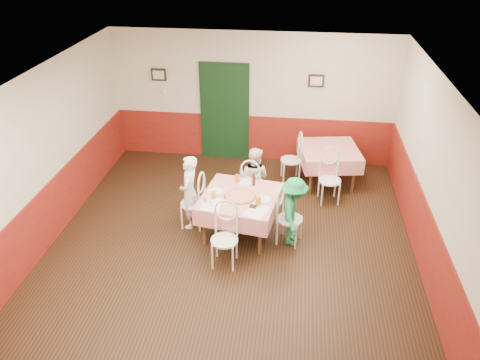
# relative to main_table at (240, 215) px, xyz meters

# --- Properties ---
(floor) EXTENTS (7.00, 7.00, 0.00)m
(floor) POSITION_rel_main_table_xyz_m (-0.10, -0.59, -0.38)
(floor) COLOR black
(floor) RESTS_ON ground
(ceiling) EXTENTS (7.00, 7.00, 0.00)m
(ceiling) POSITION_rel_main_table_xyz_m (-0.10, -0.59, 2.42)
(ceiling) COLOR white
(ceiling) RESTS_ON back_wall
(back_wall) EXTENTS (6.00, 0.10, 2.80)m
(back_wall) POSITION_rel_main_table_xyz_m (-0.10, 2.91, 1.02)
(back_wall) COLOR beige
(back_wall) RESTS_ON ground
(left_wall) EXTENTS (0.10, 7.00, 2.80)m
(left_wall) POSITION_rel_main_table_xyz_m (-3.10, -0.59, 1.02)
(left_wall) COLOR beige
(left_wall) RESTS_ON ground
(right_wall) EXTENTS (0.10, 7.00, 2.80)m
(right_wall) POSITION_rel_main_table_xyz_m (2.90, -0.59, 1.02)
(right_wall) COLOR beige
(right_wall) RESTS_ON ground
(wainscot_back) EXTENTS (6.00, 0.03, 1.00)m
(wainscot_back) POSITION_rel_main_table_xyz_m (-0.10, 2.90, 0.12)
(wainscot_back) COLOR maroon
(wainscot_back) RESTS_ON ground
(wainscot_left) EXTENTS (0.03, 7.00, 1.00)m
(wainscot_left) POSITION_rel_main_table_xyz_m (-3.09, -0.59, 0.12)
(wainscot_left) COLOR maroon
(wainscot_left) RESTS_ON ground
(wainscot_right) EXTENTS (0.03, 7.00, 1.00)m
(wainscot_right) POSITION_rel_main_table_xyz_m (2.88, -0.59, 0.12)
(wainscot_right) COLOR maroon
(wainscot_right) RESTS_ON ground
(door) EXTENTS (0.96, 0.06, 2.10)m
(door) POSITION_rel_main_table_xyz_m (-0.70, 2.86, 0.68)
(door) COLOR black
(door) RESTS_ON ground
(picture_left) EXTENTS (0.32, 0.03, 0.26)m
(picture_left) POSITION_rel_main_table_xyz_m (-2.10, 2.86, 1.48)
(picture_left) COLOR black
(picture_left) RESTS_ON back_wall
(picture_right) EXTENTS (0.32, 0.03, 0.26)m
(picture_right) POSITION_rel_main_table_xyz_m (1.20, 2.86, 1.48)
(picture_right) COLOR black
(picture_right) RESTS_ON back_wall
(thermostat) EXTENTS (0.10, 0.03, 0.10)m
(thermostat) POSITION_rel_main_table_xyz_m (-2.00, 2.86, 1.12)
(thermostat) COLOR white
(thermostat) RESTS_ON back_wall
(main_table) EXTENTS (1.40, 1.40, 0.77)m
(main_table) POSITION_rel_main_table_xyz_m (0.00, 0.00, 0.00)
(main_table) COLOR red
(main_table) RESTS_ON ground
(second_table) EXTENTS (1.30, 1.30, 0.77)m
(second_table) POSITION_rel_main_table_xyz_m (1.54, 1.99, 0.00)
(second_table) COLOR red
(second_table) RESTS_ON ground
(chair_left) EXTENTS (0.46, 0.46, 0.90)m
(chair_left) POSITION_rel_main_table_xyz_m (-0.84, 0.13, 0.08)
(chair_left) COLOR white
(chair_left) RESTS_ON ground
(chair_right) EXTENTS (0.51, 0.51, 0.90)m
(chair_right) POSITION_rel_main_table_xyz_m (0.84, -0.13, 0.08)
(chair_right) COLOR white
(chair_right) RESTS_ON ground
(chair_far) EXTENTS (0.50, 0.50, 0.90)m
(chair_far) POSITION_rel_main_table_xyz_m (0.13, 0.84, 0.08)
(chair_far) COLOR white
(chair_far) RESTS_ON ground
(chair_near) EXTENTS (0.44, 0.44, 0.90)m
(chair_near) POSITION_rel_main_table_xyz_m (-0.13, -0.84, 0.08)
(chair_near) COLOR white
(chair_near) RESTS_ON ground
(chair_second_a) EXTENTS (0.49, 0.49, 0.90)m
(chair_second_a) POSITION_rel_main_table_xyz_m (0.79, 1.99, 0.08)
(chair_second_a) COLOR white
(chair_second_a) RESTS_ON ground
(chair_second_b) EXTENTS (0.49, 0.49, 0.90)m
(chair_second_b) POSITION_rel_main_table_xyz_m (1.54, 1.24, 0.08)
(chair_second_b) COLOR white
(chair_second_b) RESTS_ON ground
(pizza) EXTENTS (0.57, 0.57, 0.03)m
(pizza) POSITION_rel_main_table_xyz_m (0.01, -0.04, 0.40)
(pizza) COLOR #B74723
(pizza) RESTS_ON main_table
(plate_left) EXTENTS (0.29, 0.29, 0.01)m
(plate_left) POSITION_rel_main_table_xyz_m (-0.42, 0.07, 0.39)
(plate_left) COLOR white
(plate_left) RESTS_ON main_table
(plate_right) EXTENTS (0.29, 0.29, 0.01)m
(plate_right) POSITION_rel_main_table_xyz_m (0.40, -0.09, 0.39)
(plate_right) COLOR white
(plate_right) RESTS_ON main_table
(plate_far) EXTENTS (0.29, 0.29, 0.01)m
(plate_far) POSITION_rel_main_table_xyz_m (0.04, 0.40, 0.39)
(plate_far) COLOR white
(plate_far) RESTS_ON main_table
(glass_a) EXTENTS (0.08, 0.08, 0.13)m
(glass_a) POSITION_rel_main_table_xyz_m (-0.41, -0.16, 0.45)
(glass_a) COLOR #BF7219
(glass_a) RESTS_ON main_table
(glass_b) EXTENTS (0.09, 0.09, 0.15)m
(glass_b) POSITION_rel_main_table_xyz_m (0.33, -0.26, 0.46)
(glass_b) COLOR #BF7219
(glass_b) RESTS_ON main_table
(glass_c) EXTENTS (0.09, 0.09, 0.15)m
(glass_c) POSITION_rel_main_table_xyz_m (-0.10, 0.42, 0.46)
(glass_c) COLOR #BF7219
(glass_c) RESTS_ON main_table
(beer_bottle) EXTENTS (0.06, 0.06, 0.21)m
(beer_bottle) POSITION_rel_main_table_xyz_m (0.19, 0.36, 0.49)
(beer_bottle) COLOR #381C0A
(beer_bottle) RESTS_ON main_table
(shaker_a) EXTENTS (0.04, 0.04, 0.09)m
(shaker_a) POSITION_rel_main_table_xyz_m (-0.50, -0.33, 0.43)
(shaker_a) COLOR silver
(shaker_a) RESTS_ON main_table
(shaker_b) EXTENTS (0.04, 0.04, 0.09)m
(shaker_b) POSITION_rel_main_table_xyz_m (-0.42, -0.40, 0.43)
(shaker_b) COLOR silver
(shaker_b) RESTS_ON main_table
(shaker_c) EXTENTS (0.04, 0.04, 0.09)m
(shaker_c) POSITION_rel_main_table_xyz_m (-0.52, -0.29, 0.43)
(shaker_c) COLOR #B23319
(shaker_c) RESTS_ON main_table
(menu_left) EXTENTS (0.31, 0.41, 0.00)m
(menu_left) POSITION_rel_main_table_xyz_m (-0.42, -0.34, 0.39)
(menu_left) COLOR white
(menu_left) RESTS_ON main_table
(menu_right) EXTENTS (0.42, 0.48, 0.00)m
(menu_right) POSITION_rel_main_table_xyz_m (0.32, -0.45, 0.39)
(menu_right) COLOR white
(menu_right) RESTS_ON main_table
(wallet) EXTENTS (0.12, 0.11, 0.02)m
(wallet) POSITION_rel_main_table_xyz_m (0.25, -0.33, 0.40)
(wallet) COLOR black
(wallet) RESTS_ON main_table
(diner_left) EXTENTS (0.33, 0.49, 1.34)m
(diner_left) POSITION_rel_main_table_xyz_m (-0.89, 0.14, 0.29)
(diner_left) COLOR gray
(diner_left) RESTS_ON ground
(diner_far) EXTENTS (0.69, 0.59, 1.20)m
(diner_far) POSITION_rel_main_table_xyz_m (0.14, 0.89, 0.23)
(diner_far) COLOR gray
(diner_far) RESTS_ON ground
(diner_right) EXTENTS (0.47, 0.79, 1.21)m
(diner_right) POSITION_rel_main_table_xyz_m (0.89, -0.14, 0.23)
(diner_right) COLOR gray
(diner_right) RESTS_ON ground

